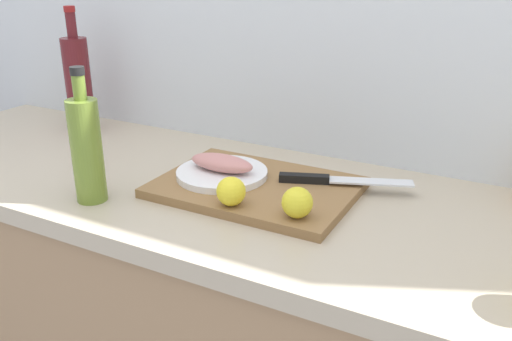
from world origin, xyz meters
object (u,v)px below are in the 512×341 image
at_px(fish_fillet, 222,163).
at_px(chef_knife, 328,180).
at_px(white_plate, 222,173).
at_px(olive_oil_bottle, 87,148).
at_px(wine_bottle, 78,83).
at_px(lemon_0, 297,202).
at_px(cutting_board, 256,187).

distance_m(fish_fillet, chef_knife, 0.24).
relative_size(white_plate, chef_knife, 0.73).
xyz_separation_m(white_plate, fish_fillet, (0.00, 0.00, 0.03)).
height_order(olive_oil_bottle, wine_bottle, wine_bottle).
height_order(lemon_0, olive_oil_bottle, olive_oil_bottle).
bearing_deg(lemon_0, chef_knife, 91.77).
relative_size(white_plate, wine_bottle, 0.58).
relative_size(white_plate, lemon_0, 3.42).
distance_m(cutting_board, white_plate, 0.09).
bearing_deg(white_plate, lemon_0, -24.61).
bearing_deg(wine_bottle, chef_knife, -5.89).
bearing_deg(wine_bottle, olive_oil_bottle, -43.50).
relative_size(chef_knife, olive_oil_bottle, 0.99).
bearing_deg(fish_fillet, cutting_board, 1.27).
xyz_separation_m(cutting_board, olive_oil_bottle, (-0.29, -0.20, 0.11)).
distance_m(lemon_0, olive_oil_bottle, 0.45).
xyz_separation_m(cutting_board, chef_knife, (0.14, 0.07, 0.02)).
relative_size(cutting_board, wine_bottle, 1.19).
bearing_deg(chef_knife, white_plate, 177.70).
bearing_deg(lemon_0, fish_fillet, 155.39).
bearing_deg(white_plate, chef_knife, 18.48).
height_order(chef_knife, wine_bottle, wine_bottle).
bearing_deg(olive_oil_bottle, lemon_0, 12.07).
height_order(fish_fillet, lemon_0, lemon_0).
xyz_separation_m(fish_fillet, wine_bottle, (-0.58, 0.16, 0.09)).
height_order(cutting_board, fish_fillet, fish_fillet).
height_order(white_plate, chef_knife, chef_knife).
relative_size(chef_knife, wine_bottle, 0.79).
bearing_deg(wine_bottle, cutting_board, -13.28).
relative_size(white_plate, fish_fillet, 1.33).
bearing_deg(lemon_0, wine_bottle, 161.90).
distance_m(cutting_board, chef_knife, 0.16).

